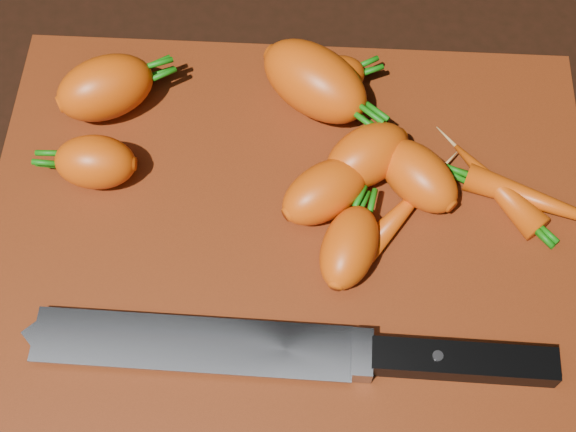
{
  "coord_description": "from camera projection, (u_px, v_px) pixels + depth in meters",
  "views": [
    {
      "loc": [
        0.02,
        -0.29,
        0.6
      ],
      "look_at": [
        0.0,
        0.01,
        0.03
      ],
      "focal_mm": 50.0,
      "sensor_mm": 36.0,
      "label": 1
    }
  ],
  "objects": [
    {
      "name": "carrot_4",
      "position": [
        367.0,
        156.0,
        0.66
      ],
      "size": [
        0.09,
        0.08,
        0.05
      ],
      "primitive_type": "ellipsoid",
      "rotation": [
        0.0,
        0.0,
        3.79
      ],
      "color": "#D94F0C",
      "rests_on": "cutting_board"
    },
    {
      "name": "carrot_8",
      "position": [
        547.0,
        204.0,
        0.65
      ],
      "size": [
        0.14,
        0.07,
        0.02
      ],
      "primitive_type": "ellipsoid",
      "rotation": [
        0.0,
        0.0,
        -0.34
      ],
      "color": "#D94F0C",
      "rests_on": "cutting_board"
    },
    {
      "name": "knife",
      "position": [
        224.0,
        346.0,
        0.6
      ],
      "size": [
        0.39,
        0.05,
        0.02
      ],
      "rotation": [
        0.0,
        0.0,
        -0.02
      ],
      "color": "gray",
      "rests_on": "cutting_board"
    },
    {
      "name": "carrot_3",
      "position": [
        349.0,
        247.0,
        0.62
      ],
      "size": [
        0.06,
        0.08,
        0.04
      ],
      "primitive_type": "ellipsoid",
      "rotation": [
        0.0,
        0.0,
        1.28
      ],
      "color": "#D94F0C",
      "rests_on": "cutting_board"
    },
    {
      "name": "carrot_10",
      "position": [
        325.0,
        191.0,
        0.65
      ],
      "size": [
        0.09,
        0.08,
        0.05
      ],
      "primitive_type": "ellipsoid",
      "rotation": [
        0.0,
        0.0,
        0.66
      ],
      "color": "#D94F0C",
      "rests_on": "cutting_board"
    },
    {
      "name": "carrot_9",
      "position": [
        496.0,
        187.0,
        0.66
      ],
      "size": [
        0.08,
        0.09,
        0.03
      ],
      "primitive_type": "ellipsoid",
      "rotation": [
        0.0,
        0.0,
        2.26
      ],
      "color": "#D94F0C",
      "rests_on": "cutting_board"
    },
    {
      "name": "carrot_0",
      "position": [
        105.0,
        88.0,
        0.69
      ],
      "size": [
        0.1,
        0.09,
        0.05
      ],
      "primitive_type": "ellipsoid",
      "rotation": [
        0.0,
        0.0,
        0.49
      ],
      "color": "#D94F0C",
      "rests_on": "cutting_board"
    },
    {
      "name": "carrot_7",
      "position": [
        404.0,
        209.0,
        0.65
      ],
      "size": [
        0.08,
        0.1,
        0.02
      ],
      "primitive_type": "ellipsoid",
      "rotation": [
        0.0,
        0.0,
        0.9
      ],
      "color": "#D94F0C",
      "rests_on": "cutting_board"
    },
    {
      "name": "ground",
      "position": [
        287.0,
        246.0,
        0.67
      ],
      "size": [
        2.0,
        2.0,
        0.01
      ],
      "primitive_type": "cube",
      "color": "black"
    },
    {
      "name": "cutting_board",
      "position": [
        287.0,
        240.0,
        0.66
      ],
      "size": [
        0.5,
        0.4,
        0.01
      ],
      "primitive_type": "cube",
      "color": "maroon",
      "rests_on": "ground"
    },
    {
      "name": "carrot_5",
      "position": [
        332.0,
        79.0,
        0.7
      ],
      "size": [
        0.07,
        0.06,
        0.04
      ],
      "primitive_type": "ellipsoid",
      "rotation": [
        0.0,
        0.0,
        0.43
      ],
      "color": "#D94F0C",
      "rests_on": "cutting_board"
    },
    {
      "name": "carrot_1",
      "position": [
        95.0,
        162.0,
        0.66
      ],
      "size": [
        0.07,
        0.05,
        0.05
      ],
      "primitive_type": "ellipsoid",
      "rotation": [
        0.0,
        0.0,
        3.14
      ],
      "color": "#D94F0C",
      "rests_on": "cutting_board"
    },
    {
      "name": "carrot_6",
      "position": [
        418.0,
        176.0,
        0.65
      ],
      "size": [
        0.09,
        0.09,
        0.05
      ],
      "primitive_type": "ellipsoid",
      "rotation": [
        0.0,
        0.0,
        2.34
      ],
      "color": "#D94F0C",
      "rests_on": "cutting_board"
    },
    {
      "name": "carrot_2",
      "position": [
        315.0,
        81.0,
        0.69
      ],
      "size": [
        0.12,
        0.11,
        0.06
      ],
      "primitive_type": "ellipsoid",
      "rotation": [
        0.0,
        0.0,
        -0.63
      ],
      "color": "#D94F0C",
      "rests_on": "cutting_board"
    }
  ]
}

